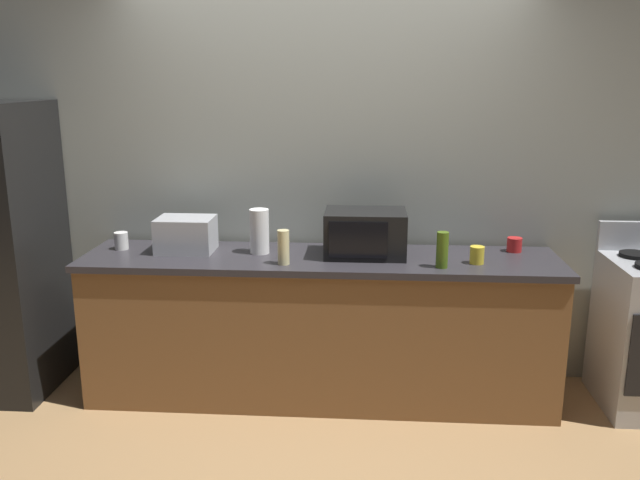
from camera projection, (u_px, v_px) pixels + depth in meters
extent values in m
plane|color=#A87F51|center=(315.00, 427.00, 3.74)|extent=(8.00, 8.00, 0.00)
cube|color=#9EA399|center=(325.00, 171.00, 4.20)|extent=(6.40, 0.10, 2.70)
cube|color=brown|center=(320.00, 330.00, 4.03)|extent=(2.80, 0.60, 0.86)
cube|color=#2D2B30|center=(320.00, 259.00, 3.92)|extent=(2.84, 0.64, 0.04)
cylinder|color=black|center=(635.00, 255.00, 3.90)|extent=(0.18, 0.18, 0.02)
cube|color=black|center=(365.00, 233.00, 3.91)|extent=(0.48, 0.34, 0.27)
cube|color=black|center=(358.00, 240.00, 3.74)|extent=(0.34, 0.01, 0.21)
cube|color=#B7BABF|center=(186.00, 235.00, 4.00)|extent=(0.34, 0.26, 0.21)
cylinder|color=white|center=(259.00, 231.00, 3.95)|extent=(0.12, 0.12, 0.27)
cylinder|color=#4C6B19|center=(442.00, 250.00, 3.66)|extent=(0.07, 0.07, 0.20)
cylinder|color=beige|center=(283.00, 247.00, 3.73)|extent=(0.07, 0.07, 0.20)
cylinder|color=yellow|center=(477.00, 255.00, 3.75)|extent=(0.08, 0.08, 0.10)
cylinder|color=red|center=(514.00, 245.00, 4.01)|extent=(0.09, 0.09, 0.09)
cylinder|color=white|center=(121.00, 241.00, 4.06)|extent=(0.08, 0.08, 0.11)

